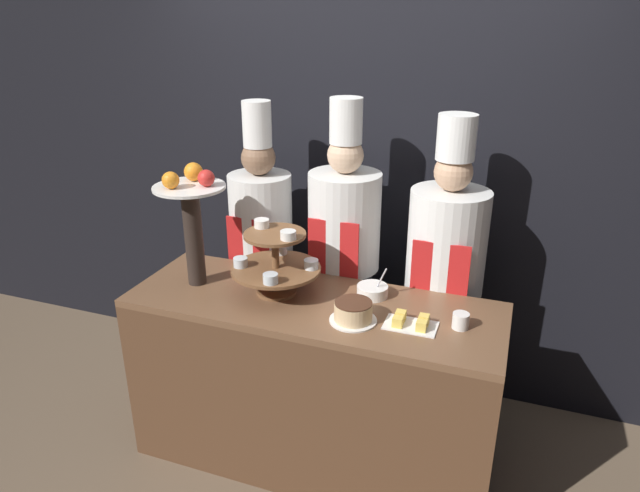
# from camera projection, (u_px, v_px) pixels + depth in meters

# --- Properties ---
(wall_back) EXTENTS (10.00, 0.06, 2.80)m
(wall_back) POSITION_uv_depth(u_px,v_px,m) (366.00, 162.00, 3.32)
(wall_back) COLOR black
(wall_back) RESTS_ON ground_plane
(buffet_counter) EXTENTS (1.80, 0.63, 0.93)m
(buffet_counter) POSITION_uv_depth(u_px,v_px,m) (313.00, 383.00, 2.90)
(buffet_counter) COLOR brown
(buffet_counter) RESTS_ON ground_plane
(tiered_stand) EXTENTS (0.44, 0.44, 0.36)m
(tiered_stand) POSITION_uv_depth(u_px,v_px,m) (276.00, 261.00, 2.75)
(tiered_stand) COLOR brown
(tiered_stand) RESTS_ON buffet_counter
(fruit_pedestal) EXTENTS (0.35, 0.35, 0.61)m
(fruit_pedestal) POSITION_uv_depth(u_px,v_px,m) (192.00, 212.00, 2.78)
(fruit_pedestal) COLOR #2D231E
(fruit_pedestal) RESTS_ON buffet_counter
(cake_round) EXTENTS (0.21, 0.21, 0.10)m
(cake_round) POSITION_uv_depth(u_px,v_px,m) (353.00, 312.00, 2.54)
(cake_round) COLOR white
(cake_round) RESTS_ON buffet_counter
(cup_white) EXTENTS (0.07, 0.07, 0.07)m
(cup_white) POSITION_uv_depth(u_px,v_px,m) (461.00, 321.00, 2.48)
(cup_white) COLOR white
(cup_white) RESTS_ON buffet_counter
(cake_square_tray) EXTENTS (0.23, 0.14, 0.05)m
(cake_square_tray) POSITION_uv_depth(u_px,v_px,m) (411.00, 322.00, 2.50)
(cake_square_tray) COLOR white
(cake_square_tray) RESTS_ON buffet_counter
(serving_bowl_far) EXTENTS (0.15, 0.15, 0.16)m
(serving_bowl_far) POSITION_uv_depth(u_px,v_px,m) (372.00, 291.00, 2.77)
(serving_bowl_far) COLOR white
(serving_bowl_far) RESTS_ON buffet_counter
(chef_left) EXTENTS (0.36, 0.36, 1.78)m
(chef_left) POSITION_uv_depth(u_px,v_px,m) (262.00, 244.00, 3.31)
(chef_left) COLOR #38332D
(chef_left) RESTS_ON ground_plane
(chef_center_left) EXTENTS (0.39, 0.39, 1.82)m
(chef_center_left) POSITION_uv_depth(u_px,v_px,m) (344.00, 251.00, 3.14)
(chef_center_left) COLOR black
(chef_center_left) RESTS_ON ground_plane
(chef_center_right) EXTENTS (0.40, 0.40, 1.77)m
(chef_center_right) POSITION_uv_depth(u_px,v_px,m) (444.00, 270.00, 2.98)
(chef_center_right) COLOR #38332D
(chef_center_right) RESTS_ON ground_plane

